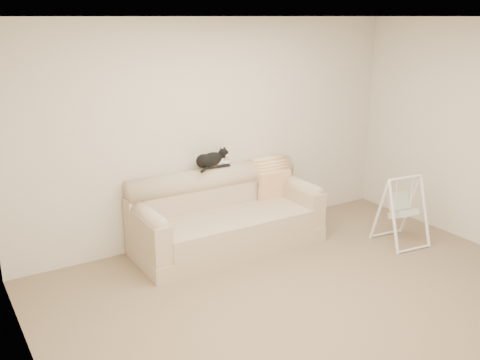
# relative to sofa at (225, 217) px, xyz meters

# --- Properties ---
(ground_plane) EXTENTS (5.00, 5.00, 0.00)m
(ground_plane) POSITION_rel_sofa_xyz_m (0.10, -1.62, -0.35)
(ground_plane) COLOR brown
(ground_plane) RESTS_ON ground
(room_shell) EXTENTS (5.04, 4.04, 2.60)m
(room_shell) POSITION_rel_sofa_xyz_m (0.10, -1.62, 1.18)
(room_shell) COLOR beige
(room_shell) RESTS_ON ground
(sofa) EXTENTS (2.20, 0.93, 0.90)m
(sofa) POSITION_rel_sofa_xyz_m (0.00, 0.00, 0.00)
(sofa) COLOR #C6AD8B
(sofa) RESTS_ON ground
(remote_a) EXTENTS (0.18, 0.05, 0.03)m
(remote_a) POSITION_rel_sofa_xyz_m (-0.03, 0.23, 0.56)
(remote_a) COLOR black
(remote_a) RESTS_ON sofa
(remote_b) EXTENTS (0.17, 0.05, 0.02)m
(remote_b) POSITION_rel_sofa_xyz_m (0.11, 0.22, 0.56)
(remote_b) COLOR black
(remote_b) RESTS_ON sofa
(tuxedo_cat) EXTENTS (0.52, 0.37, 0.22)m
(tuxedo_cat) POSITION_rel_sofa_xyz_m (-0.04, 0.23, 0.65)
(tuxedo_cat) COLOR black
(tuxedo_cat) RESTS_ON sofa
(throw_blanket) EXTENTS (0.45, 0.38, 0.58)m
(throw_blanket) POSITION_rel_sofa_xyz_m (0.76, 0.23, 0.37)
(throw_blanket) COLOR #DC7D46
(throw_blanket) RESTS_ON sofa
(baby_swing) EXTENTS (0.56, 0.59, 0.83)m
(baby_swing) POSITION_rel_sofa_xyz_m (1.83, -1.03, 0.06)
(baby_swing) COLOR white
(baby_swing) RESTS_ON ground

